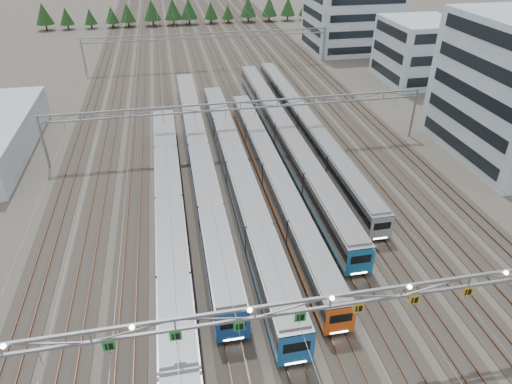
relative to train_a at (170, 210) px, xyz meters
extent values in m
plane|color=#47423A|center=(11.25, -21.96, -2.30)|extent=(400.00, 400.00, 0.00)
cube|color=#2D2823|center=(11.25, 78.04, -2.26)|extent=(54.00, 260.00, 0.08)
cube|color=brown|center=(-14.22, 78.04, -2.14)|extent=(0.08, 260.00, 0.16)
cube|color=brown|center=(36.72, 78.04, -2.14)|extent=(0.08, 260.00, 0.16)
cube|color=brown|center=(10.53, 78.04, -2.14)|extent=(0.08, 260.00, 0.16)
cube|color=brown|center=(11.97, 78.04, -2.14)|extent=(0.08, 260.00, 0.16)
cube|color=black|center=(0.00, 0.05, -1.86)|extent=(2.61, 51.84, 0.40)
cube|color=#A8AAB0|center=(0.00, 0.05, 0.06)|extent=(3.07, 52.90, 3.46)
cube|color=black|center=(0.00, 0.05, 0.47)|extent=(3.13, 52.64, 1.04)
cube|color=#983217|center=(0.00, 0.05, -1.40)|extent=(3.12, 52.64, 0.38)
cube|color=slate|center=(0.00, 0.05, 1.90)|extent=(2.77, 51.84, 0.27)
cube|color=black|center=(4.50, 13.76, -1.87)|extent=(2.44, 63.16, 0.37)
cube|color=#A8AAB0|center=(4.50, 13.76, -0.09)|extent=(2.87, 64.45, 3.23)
cube|color=black|center=(4.50, 13.76, 0.30)|extent=(2.93, 64.12, 0.97)
cube|color=#1B4FA5|center=(4.50, 13.76, -1.44)|extent=(2.92, 64.12, 0.36)
cube|color=slate|center=(4.50, 13.76, 1.63)|extent=(2.58, 63.16, 0.26)
cube|color=#1B4FA5|center=(4.50, -18.42, -0.09)|extent=(2.89, 0.12, 3.23)
cube|color=black|center=(4.50, -18.45, 0.30)|extent=(2.15, 0.10, 0.97)
cube|color=white|center=(4.50, -18.48, -1.49)|extent=(1.72, 0.06, 0.15)
cube|color=black|center=(9.00, 7.42, -1.87)|extent=(2.50, 57.20, 0.38)
cube|color=#A8AAB0|center=(9.00, 7.42, -0.03)|extent=(2.94, 58.37, 3.31)
cube|color=black|center=(9.00, 7.42, 0.36)|extent=(3.00, 58.08, 1.00)
cube|color=#1E61A7|center=(9.00, 7.42, -1.43)|extent=(2.99, 58.08, 0.37)
cube|color=slate|center=(9.00, 7.42, 1.73)|extent=(2.65, 57.20, 0.26)
cube|color=#1E61A7|center=(9.00, -21.72, -0.03)|extent=(2.96, 0.12, 3.31)
cube|color=black|center=(9.00, -21.75, 0.36)|extent=(2.21, 0.10, 1.00)
cube|color=white|center=(9.00, -21.78, -1.48)|extent=(1.77, 0.06, 0.16)
cube|color=black|center=(13.50, 6.36, -1.88)|extent=(2.28, 50.56, 0.34)
cube|color=#A8AAB0|center=(13.50, 6.36, -0.21)|extent=(2.68, 51.59, 3.02)
cube|color=black|center=(13.50, 6.36, 0.15)|extent=(2.74, 51.33, 0.91)
cube|color=#F05715|center=(13.50, 6.36, -1.48)|extent=(2.73, 51.33, 0.34)
cube|color=slate|center=(13.50, 6.36, 1.39)|extent=(2.41, 50.56, 0.24)
cube|color=#F05715|center=(13.50, -19.39, -0.21)|extent=(2.70, 0.12, 3.02)
cube|color=black|center=(13.50, -19.42, 0.15)|extent=(2.01, 0.10, 0.91)
cube|color=white|center=(13.50, -19.45, -1.53)|extent=(1.61, 0.06, 0.14)
cube|color=black|center=(18.00, 18.21, -1.88)|extent=(2.39, 60.65, 0.36)
cube|color=#A8AAB0|center=(18.00, 18.21, -0.12)|extent=(2.82, 61.89, 3.17)
cube|color=black|center=(18.00, 18.21, 0.26)|extent=(2.88, 61.58, 0.96)
cube|color=#1767A1|center=(18.00, 18.21, -1.45)|extent=(2.87, 61.58, 0.35)
cube|color=slate|center=(18.00, 18.21, 1.57)|extent=(2.54, 60.65, 0.25)
cube|color=#1767A1|center=(18.00, -12.68, -0.12)|extent=(2.84, 0.12, 3.17)
cube|color=black|center=(18.00, -12.71, 0.26)|extent=(2.11, 0.10, 0.96)
cube|color=white|center=(18.00, -12.74, -1.50)|extent=(1.69, 0.06, 0.15)
cube|color=black|center=(22.50, 21.84, -1.89)|extent=(2.23, 58.01, 0.34)
cube|color=#A8AAB0|center=(22.50, 21.84, -0.25)|extent=(2.63, 59.20, 2.95)
cube|color=black|center=(22.50, 21.84, 0.10)|extent=(2.69, 58.90, 0.89)
cube|color=#8F919C|center=(22.50, 21.84, -1.49)|extent=(2.68, 58.90, 0.33)
cube|color=slate|center=(22.50, 21.84, 1.32)|extent=(2.36, 58.01, 0.23)
cube|color=#8F919C|center=(22.50, -7.71, -0.25)|extent=(2.65, 0.12, 2.95)
cube|color=black|center=(22.50, -7.74, 0.10)|extent=(1.97, 0.10, 0.89)
cube|color=white|center=(22.50, -7.77, -1.54)|extent=(1.58, 0.06, 0.14)
cube|color=gray|center=(11.25, -21.96, 5.50)|extent=(56.00, 0.22, 0.22)
cube|color=gray|center=(11.25, -21.96, 4.50)|extent=(56.00, 0.22, 0.22)
cube|color=#1B8A34|center=(-4.50, -22.08, 4.00)|extent=(0.85, 0.06, 0.85)
cube|color=#1B8A34|center=(0.00, -22.08, 4.00)|extent=(0.85, 0.06, 0.85)
cube|color=#1B8A34|center=(4.50, -22.08, 4.00)|extent=(0.85, 0.06, 0.85)
cube|color=#1B8A34|center=(9.00, -22.08, 4.00)|extent=(0.85, 0.06, 0.85)
cube|color=gold|center=(13.50, -22.08, 4.00)|extent=(0.85, 0.06, 0.85)
cube|color=gold|center=(18.00, -22.08, 4.00)|extent=(0.85, 0.06, 0.85)
cube|color=gold|center=(22.50, -22.08, 4.00)|extent=(0.85, 0.06, 0.85)
cylinder|color=gray|center=(-16.75, 18.04, 1.70)|extent=(0.36, 0.36, 8.00)
cylinder|color=gray|center=(39.25, 18.04, 1.70)|extent=(0.36, 0.36, 8.00)
cube|color=gray|center=(11.25, 18.04, 5.50)|extent=(56.00, 0.22, 0.22)
cube|color=gray|center=(11.25, 18.04, 4.50)|extent=(56.00, 0.22, 0.22)
cylinder|color=gray|center=(-16.75, 63.04, 1.70)|extent=(0.36, 0.36, 8.00)
cylinder|color=gray|center=(39.25, 63.04, 1.70)|extent=(0.36, 0.36, 8.00)
cube|color=gray|center=(11.25, 63.04, 5.50)|extent=(56.00, 0.22, 0.22)
cube|color=gray|center=(11.25, 63.04, 4.50)|extent=(56.00, 0.22, 0.22)
cube|color=#99ACB6|center=(53.85, 44.61, 4.03)|extent=(14.00, 16.00, 12.65)
cube|color=#99ACB6|center=(49.69, 72.18, 5.31)|extent=(22.00, 18.00, 15.21)
camera|label=1|loc=(1.32, -44.47, 29.21)|focal=32.00mm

